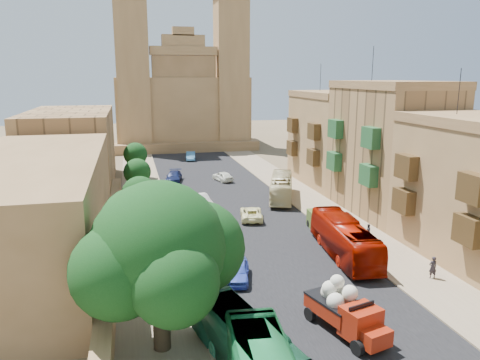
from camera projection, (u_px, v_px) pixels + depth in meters
name	position (u px, v px, depth m)	size (l,w,h in m)	color
road_surface	(232.00, 207.00, 51.95)	(14.00, 140.00, 0.01)	black
sidewalk_east	(312.00, 202.00, 54.09)	(5.00, 140.00, 0.01)	#836F56
sidewalk_west	(145.00, 213.00, 49.81)	(5.00, 140.00, 0.01)	#836F56
kerb_east	(291.00, 203.00, 53.51)	(0.25, 140.00, 0.12)	#836F56
kerb_west	(168.00, 211.00, 50.36)	(0.25, 140.00, 0.12)	#836F56
townhouse_c	(389.00, 148.00, 49.29)	(9.00, 14.00, 17.40)	olive
townhouse_d	(333.00, 138.00, 62.75)	(9.00, 14.00, 15.90)	olive
west_wall	(112.00, 238.00, 39.44)	(1.00, 40.00, 1.80)	olive
west_building_low	(35.00, 212.00, 35.59)	(10.00, 28.00, 8.40)	brown
west_building_mid	(72.00, 150.00, 60.10)	(10.00, 22.00, 10.00)	olive
church	(181.00, 100.00, 96.04)	(28.00, 22.50, 36.30)	olive
ficus_tree	(160.00, 253.00, 23.96)	(9.20, 8.46, 9.20)	#322619
street_tree_a	(145.00, 239.00, 31.86)	(3.31, 3.31, 5.09)	#322619
street_tree_b	(140.00, 195.00, 43.23)	(3.44, 3.44, 5.28)	#322619
street_tree_c	(137.00, 172.00, 54.68)	(3.19, 3.19, 4.90)	#322619
street_tree_d	(135.00, 154.00, 66.04)	(3.34, 3.34, 5.14)	#322619
red_truck	(346.00, 310.00, 26.36)	(3.39, 5.75, 3.18)	maroon
olive_pickup	(322.00, 223.00, 43.90)	(2.10, 4.16, 1.67)	#465D23
bus_green_north	(248.00, 346.00, 22.87)	(2.30, 9.83, 2.74)	#1D5F40
bus_red_east	(344.00, 239.00, 37.62)	(2.52, 10.78, 3.00)	#880D00
bus_cream_east	(281.00, 187.00, 55.18)	(2.39, 10.22, 2.85)	#CBBC8A
car_blue_a	(237.00, 271.00, 33.35)	(1.67, 4.14, 1.41)	blue
car_white_a	(201.00, 201.00, 52.19)	(1.46, 4.19, 1.38)	white
car_cream	(251.00, 213.00, 47.52)	(2.11, 4.58, 1.27)	#FFF9B7
car_dkblue	(174.00, 177.00, 64.54)	(1.97, 4.83, 1.40)	#121C45
car_white_b	(223.00, 176.00, 64.88)	(1.60, 3.98, 1.36)	white
car_blue_b	(191.00, 156.00, 81.12)	(1.50, 4.30, 1.42)	teal
pedestrian_a	(433.00, 267.00, 33.61)	(0.61, 0.40, 1.66)	black
pedestrian_c	(368.00, 232.00, 41.38)	(0.90, 0.38, 1.54)	#303239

